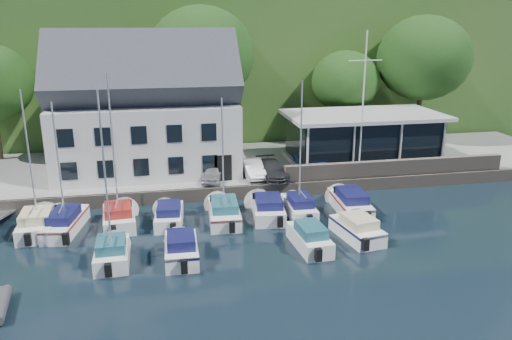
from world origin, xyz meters
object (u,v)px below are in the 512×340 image
object	(u,v)px
boat_r2_1	(106,186)
boat_r2_2	(181,246)
car_silver	(213,173)
boat_r1_5	(268,206)
harbor_building	(147,117)
car_dgrey	(272,170)
boat_r1_1	(58,162)
boat_r1_6	(300,152)
boat_r1_4	(223,154)
car_white	(253,168)
club_pavilion	(362,137)
boat_r2_3	(309,235)
boat_r2_4	(357,227)
flagpole	(363,104)
boat_r1_7	(350,200)
boat_r1_3	(169,213)
boat_r1_0	(30,161)
car_blue	(313,163)
boat_r1_2	(114,157)

from	to	relation	value
boat_r2_1	boat_r2_2	xyz separation A→B (m)	(3.71, -0.28, -3.64)
car_silver	boat_r1_5	size ratio (longest dim) A/B	0.56
harbor_building	car_dgrey	xyz separation A→B (m)	(9.31, -3.95, -3.71)
boat_r1_1	boat_r1_6	size ratio (longest dim) A/B	1.01
boat_r1_4	harbor_building	bearing A→B (deg)	120.93
car_white	boat_r1_5	xyz separation A→B (m)	(-0.08, -5.87, -0.92)
club_pavilion	car_dgrey	xyz separation A→B (m)	(-8.69, -3.45, -1.41)
boat_r2_3	car_silver	bearing A→B (deg)	108.94
boat_r2_1	boat_r2_4	size ratio (longest dim) A/B	1.60
boat_r2_1	boat_r2_2	bearing A→B (deg)	-5.52
car_dgrey	boat_r1_5	world-z (taller)	car_dgrey
club_pavilion	flagpole	size ratio (longest dim) A/B	1.20
car_dgrey	boat_r1_7	distance (m)	6.95
boat_r2_4	boat_r1_5	bearing A→B (deg)	126.47
club_pavilion	boat_r1_3	xyz separation A→B (m)	(-16.73, -8.67, -2.35)
boat_r2_4	boat_r1_0	bearing A→B (deg)	157.53
boat_r1_5	boat_r2_4	bearing A→B (deg)	-37.74
boat_r1_7	car_blue	bearing A→B (deg)	98.93
boat_r1_3	boat_r2_3	distance (m)	9.43
boat_r1_5	boat_r1_6	xyz separation A→B (m)	(2.12, -0.17, 3.70)
boat_r1_2	boat_r1_7	world-z (taller)	boat_r1_2
boat_r1_5	boat_r2_3	bearing A→B (deg)	-68.70
club_pavilion	boat_r2_1	world-z (taller)	boat_r2_1
boat_r1_6	boat_r2_3	world-z (taller)	boat_r1_6
boat_r1_4	boat_r2_1	xyz separation A→B (m)	(-6.75, -4.80, -0.12)
boat_r2_1	boat_r1_2	bearing A→B (deg)	88.41
boat_r1_3	boat_r2_2	distance (m)	5.24
boat_r2_1	car_dgrey	bearing A→B (deg)	40.88
boat_r1_7	harbor_building	bearing A→B (deg)	148.74
car_blue	boat_r2_2	xyz separation A→B (m)	(-11.14, -11.57, -0.92)
harbor_building	boat_r2_2	xyz separation A→B (m)	(1.78, -14.38, -4.59)
flagpole	boat_r2_1	xyz separation A→B (m)	(-18.36, -10.24, -2.07)
boat_r1_3	boat_r2_3	world-z (taller)	boat_r2_3
car_white	car_blue	bearing A→B (deg)	5.44
car_silver	flagpole	distance (m)	12.69
harbor_building	boat_r2_2	world-z (taller)	harbor_building
car_silver	car_dgrey	world-z (taller)	car_dgrey
car_silver	car_blue	xyz separation A→B (m)	(8.20, 1.06, 0.10)
club_pavilion	boat_r1_6	world-z (taller)	boat_r1_6
car_blue	boat_r2_3	xyz separation A→B (m)	(-3.78, -11.56, -0.93)
boat_r1_0	boat_r1_4	bearing A→B (deg)	-3.14
car_blue	club_pavilion	bearing A→B (deg)	22.92
car_white	car_dgrey	world-z (taller)	car_white
car_white	boat_r1_6	distance (m)	6.95
car_silver	boat_r2_2	size ratio (longest dim) A/B	0.63
boat_r1_5	boat_r1_7	size ratio (longest dim) A/B	0.88
boat_r1_1	boat_r1_3	xyz separation A→B (m)	(6.39, 0.01, -3.78)
boat_r1_5	car_silver	bearing A→B (deg)	126.46
club_pavilion	boat_r1_3	size ratio (longest dim) A/B	2.39
boat_r1_2	boat_r1_7	bearing A→B (deg)	-6.59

